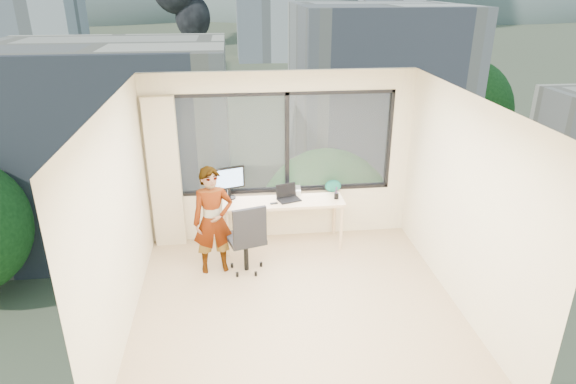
{
  "coord_description": "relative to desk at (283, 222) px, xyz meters",
  "views": [
    {
      "loc": [
        -0.7,
        -5.11,
        3.76
      ],
      "look_at": [
        0.0,
        1.0,
        1.15
      ],
      "focal_mm": 31.06,
      "sensor_mm": 36.0,
      "label": 1
    }
  ],
  "objects": [
    {
      "name": "floor",
      "position": [
        0.0,
        -1.66,
        -0.38
      ],
      "size": [
        4.0,
        4.0,
        0.01
      ],
      "primitive_type": "cube",
      "color": "tan",
      "rests_on": "ground"
    },
    {
      "name": "ceiling",
      "position": [
        0.0,
        -1.66,
        2.23
      ],
      "size": [
        4.0,
        4.0,
        0.01
      ],
      "primitive_type": "cube",
      "color": "white",
      "rests_on": "ground"
    },
    {
      "name": "wall_front",
      "position": [
        0.0,
        -3.66,
        0.93
      ],
      "size": [
        4.0,
        0.01,
        2.6
      ],
      "primitive_type": "cube",
      "color": "#F7ECBF",
      "rests_on": "ground"
    },
    {
      "name": "wall_left",
      "position": [
        -2.0,
        -1.66,
        0.93
      ],
      "size": [
        0.01,
        4.0,
        2.6
      ],
      "primitive_type": "cube",
      "color": "#F7ECBF",
      "rests_on": "ground"
    },
    {
      "name": "wall_right",
      "position": [
        2.0,
        -1.66,
        0.93
      ],
      "size": [
        0.01,
        4.0,
        2.6
      ],
      "primitive_type": "cube",
      "color": "#F7ECBF",
      "rests_on": "ground"
    },
    {
      "name": "window_wall",
      "position": [
        0.05,
        0.34,
        1.15
      ],
      "size": [
        3.3,
        0.16,
        1.55
      ],
      "primitive_type": null,
      "color": "black",
      "rests_on": "ground"
    },
    {
      "name": "curtain",
      "position": [
        -1.72,
        0.22,
        0.77
      ],
      "size": [
        0.45,
        0.14,
        2.3
      ],
      "primitive_type": "cube",
      "color": "beige",
      "rests_on": "floor"
    },
    {
      "name": "desk",
      "position": [
        0.0,
        0.0,
        0.0
      ],
      "size": [
        1.8,
        0.6,
        0.75
      ],
      "primitive_type": "cube",
      "color": "beige",
      "rests_on": "floor"
    },
    {
      "name": "chair",
      "position": [
        -0.59,
        -0.69,
        0.16
      ],
      "size": [
        0.67,
        0.67,
        1.06
      ],
      "primitive_type": null,
      "rotation": [
        0.0,
        0.0,
        0.27
      ],
      "color": "black",
      "rests_on": "floor"
    },
    {
      "name": "person",
      "position": [
        -1.02,
        -0.63,
        0.39
      ],
      "size": [
        0.61,
        0.45,
        1.53
      ],
      "primitive_type": "imported",
      "rotation": [
        0.0,
        0.0,
        0.15
      ],
      "color": "#2D2D33",
      "rests_on": "floor"
    },
    {
      "name": "monitor",
      "position": [
        -0.8,
        0.15,
        0.62
      ],
      "size": [
        0.51,
        0.25,
        0.5
      ],
      "primitive_type": null,
      "rotation": [
        0.0,
        0.0,
        0.29
      ],
      "color": "black",
      "rests_on": "desk"
    },
    {
      "name": "game_console",
      "position": [
        0.15,
        0.25,
        0.41
      ],
      "size": [
        0.33,
        0.28,
        0.07
      ],
      "primitive_type": "cube",
      "rotation": [
        0.0,
        0.0,
        -0.09
      ],
      "color": "white",
      "rests_on": "desk"
    },
    {
      "name": "laptop",
      "position": [
        0.09,
        -0.04,
        0.48
      ],
      "size": [
        0.41,
        0.42,
        0.21
      ],
      "primitive_type": null,
      "rotation": [
        0.0,
        0.0,
        0.32
      ],
      "color": "black",
      "rests_on": "desk"
    },
    {
      "name": "cellphone",
      "position": [
        -0.15,
        -0.14,
        0.38
      ],
      "size": [
        0.12,
        0.07,
        0.01
      ],
      "primitive_type": "cube",
      "rotation": [
        0.0,
        0.0,
        0.19
      ],
      "color": "black",
      "rests_on": "desk"
    },
    {
      "name": "pen_cup",
      "position": [
        0.8,
        -0.06,
        0.42
      ],
      "size": [
        0.08,
        0.08,
        0.09
      ],
      "primitive_type": "cylinder",
      "rotation": [
        0.0,
        0.0,
        -0.16
      ],
      "color": "black",
      "rests_on": "desk"
    },
    {
      "name": "handbag",
      "position": [
        0.8,
        0.21,
        0.47
      ],
      "size": [
        0.28,
        0.18,
        0.2
      ],
      "primitive_type": "ellipsoid",
      "rotation": [
        0.0,
        0.0,
        0.24
      ],
      "color": "#0D514A",
      "rests_on": "desk"
    },
    {
      "name": "exterior_ground",
      "position": [
        0.0,
        118.34,
        -14.38
      ],
      "size": [
        400.0,
        400.0,
        0.04
      ],
      "primitive_type": "cube",
      "color": "#515B3D",
      "rests_on": "ground"
    },
    {
      "name": "near_bldg_a",
      "position": [
        -9.0,
        28.34,
        -7.38
      ],
      "size": [
        16.0,
        12.0,
        14.0
      ],
      "primitive_type": "cube",
      "color": "beige",
      "rests_on": "exterior_ground"
    },
    {
      "name": "near_bldg_b",
      "position": [
        12.0,
        36.34,
        -6.38
      ],
      "size": [
        14.0,
        13.0,
        16.0
      ],
      "primitive_type": "cube",
      "color": "silver",
      "rests_on": "exterior_ground"
    },
    {
      "name": "far_tower_a",
      "position": [
        -35.0,
        93.34,
        -0.38
      ],
      "size": [
        14.0,
        14.0,
        28.0
      ],
      "primitive_type": "cube",
      "color": "silver",
      "rests_on": "exterior_ground"
    },
    {
      "name": "far_tower_d",
      "position": [
        -60.0,
        148.34,
        -3.38
      ],
      "size": [
        16.0,
        14.0,
        22.0
      ],
      "primitive_type": "cube",
      "color": "silver",
      "rests_on": "exterior_ground"
    },
    {
      "name": "hill_a",
      "position": [
        -120.0,
        318.34,
        -14.38
      ],
      "size": [
        288.0,
        216.0,
        90.0
      ],
      "primitive_type": "ellipsoid",
      "color": "slate",
      "rests_on": "exterior_ground"
    },
    {
      "name": "hill_b",
      "position": [
        100.0,
        318.34,
        -14.38
      ],
      "size": [
        300.0,
        220.0,
        96.0
      ],
      "primitive_type": "ellipsoid",
      "color": "slate",
      "rests_on": "exterior_ground"
    },
    {
      "name": "tree_b",
      "position": [
        4.0,
        16.34,
        -9.88
      ],
      "size": [
        7.6,
        7.6,
        9.0
      ],
      "primitive_type": null,
      "color": "#1B4818",
      "rests_on": "exterior_ground"
    },
    {
      "name": "tree_c",
      "position": [
        22.0,
        38.34,
        -9.38
      ],
      "size": [
        8.4,
        8.4,
        10.0
      ],
      "primitive_type": null,
      "color": "#1B4818",
      "rests_on": "exterior_ground"
    }
  ]
}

